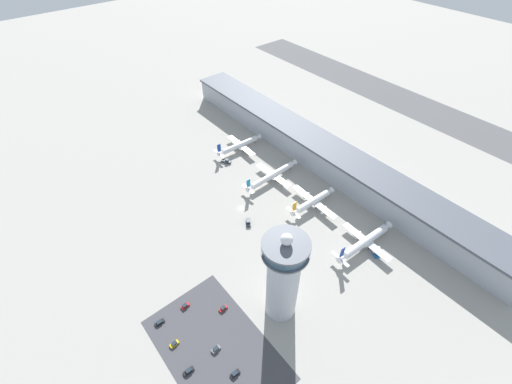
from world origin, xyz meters
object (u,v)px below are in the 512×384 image
Objects in this scene: service_truck_fuel at (226,161)px; car_grey_coupe at (185,306)px; airplane_gate_bravo at (272,175)px; car_navy_sedan at (189,371)px; car_yellow_taxi at (223,308)px; car_silver_sedan at (160,322)px; service_truck_catering at (248,222)px; airplane_gate_charlie at (313,201)px; service_truck_baggage at (375,252)px; airplane_gate_alpha at (240,145)px; car_white_wagon at (235,374)px; airplane_gate_delta at (365,242)px; control_tower at (283,277)px; car_black_suv at (174,344)px; car_maroon_suv at (216,349)px.

service_truck_fuel is 1.80× the size of car_grey_coupe.
airplane_gate_bravo reaches higher than car_navy_sedan.
airplane_gate_bravo reaches higher than car_yellow_taxi.
car_grey_coupe is at bearing 88.41° from car_silver_sedan.
car_yellow_taxi is at bearing -50.93° from service_truck_catering.
airplane_gate_charlie reaches higher than car_silver_sedan.
airplane_gate_alpha is at bearing 179.48° from service_truck_baggage.
car_navy_sedan is at bearing -57.24° from airplane_gate_bravo.
service_truck_catering is 82.96m from car_white_wagon.
car_navy_sedan is (-5.48, -108.85, -3.57)m from airplane_gate_delta.
control_tower is 56.49m from car_black_suv.
service_truck_fuel is 129.30m from car_black_suv.
car_grey_coupe is at bearing 179.65° from car_maroon_suv.
car_white_wagon is (61.37, -55.83, -0.35)m from service_truck_catering.
airplane_gate_charlie is 4.68× the size of service_truck_baggage.
airplane_gate_delta is at bearing -172.29° from service_truck_baggage.
service_truck_baggage is 1.61× the size of car_navy_sedan.
car_black_suv is 0.92× the size of car_silver_sedan.
control_tower reaches higher than airplane_gate_charlie.
car_black_suv is at bearing 1.57° from car_silver_sedan.
airplane_gate_charlie is at bearing 179.30° from airplane_gate_delta.
car_yellow_taxi is at bearing -107.30° from service_truck_baggage.
control_tower is at bearing 84.45° from car_maroon_suv.
airplane_gate_charlie is at bearing 109.60° from car_maroon_suv.
car_maroon_suv is at bearing -37.75° from service_truck_fuel.
car_silver_sedan is (-12.89, -0.35, -0.03)m from car_black_suv.
control_tower is 67.11m from service_truck_baggage.
airplane_gate_bravo is 74.28m from airplane_gate_delta.
service_truck_catering is (-53.85, -38.85, -3.25)m from airplane_gate_delta.
car_navy_sedan is at bearing -132.52° from car_white_wagon.
control_tower is at bearing -92.15° from airplane_gate_delta.
car_grey_coupe reaches higher than car_silver_sedan.
car_yellow_taxi is (-25.73, -82.62, -0.52)m from service_truck_baggage.
airplane_gate_charlie reaches higher than airplane_gate_bravo.
car_white_wagon is at bearing -26.00° from car_yellow_taxi.
car_grey_coupe is (-38.30, -95.84, -0.50)m from service_truck_baggage.
airplane_gate_delta is at bearing -1.00° from airplane_gate_alpha.
service_truck_baggage reaches higher than service_truck_fuel.
car_navy_sedan is 19.23m from car_white_wagon.
airplane_gate_alpha is 9.18× the size of car_black_suv.
control_tower is 13.06× the size of car_grey_coupe.
service_truck_fuel is 139.78m from car_navy_sedan.
control_tower reaches higher than car_black_suv.
car_maroon_suv reaches higher than car_yellow_taxi.
car_yellow_taxi is 0.89× the size of car_navy_sedan.
car_white_wagon reaches higher than car_silver_sedan.
car_maroon_suv is 0.91× the size of car_silver_sedan.
airplane_gate_charlie is 7.55× the size of car_navy_sedan.
car_white_wagon is at bearing -48.58° from airplane_gate_bravo.
car_grey_coupe is (-26.14, 13.91, 0.01)m from car_navy_sedan.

